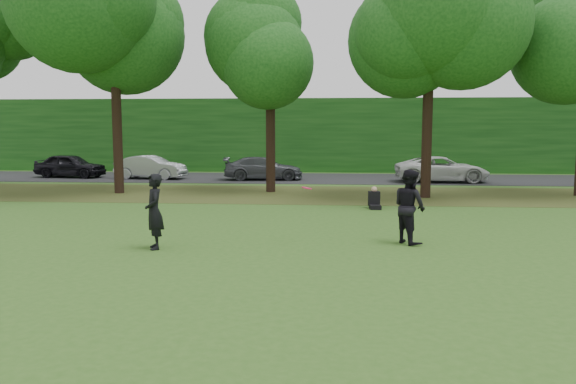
{
  "coord_description": "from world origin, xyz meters",
  "views": [
    {
      "loc": [
        -0.03,
        -12.51,
        3.09
      ],
      "look_at": [
        -1.27,
        2.8,
        1.3
      ],
      "focal_mm": 35.0,
      "sensor_mm": 36.0,
      "label": 1
    }
  ],
  "objects_px": {
    "player_left": "(154,212)",
    "seated_person": "(374,200)",
    "player_right": "(409,206)",
    "frisbee": "(307,188)"
  },
  "relations": [
    {
      "from": "player_left",
      "to": "seated_person",
      "type": "distance_m",
      "value": 9.78
    },
    {
      "from": "seated_person",
      "to": "player_right",
      "type": "bearing_deg",
      "value": -90.95
    },
    {
      "from": "player_right",
      "to": "player_left",
      "type": "bearing_deg",
      "value": 70.77
    },
    {
      "from": "player_left",
      "to": "frisbee",
      "type": "xyz_separation_m",
      "value": [
        3.81,
        1.09,
        0.52
      ]
    },
    {
      "from": "player_right",
      "to": "frisbee",
      "type": "height_order",
      "value": "player_right"
    },
    {
      "from": "player_right",
      "to": "seated_person",
      "type": "xyz_separation_m",
      "value": [
        -0.46,
        6.4,
        -0.68
      ]
    },
    {
      "from": "player_left",
      "to": "player_right",
      "type": "distance_m",
      "value": 6.64
    },
    {
      "from": "player_left",
      "to": "seated_person",
      "type": "bearing_deg",
      "value": 117.51
    },
    {
      "from": "player_right",
      "to": "seated_person",
      "type": "relative_size",
      "value": 2.39
    },
    {
      "from": "player_right",
      "to": "seated_person",
      "type": "distance_m",
      "value": 6.45
    }
  ]
}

